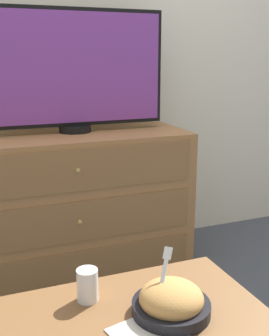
% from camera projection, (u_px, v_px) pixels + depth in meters
% --- Properties ---
extents(ground_plane, '(12.00, 12.00, 0.00)m').
position_uv_depth(ground_plane, '(74.00, 248.00, 2.69)').
color(ground_plane, '#474C56').
extents(wall_back, '(12.00, 0.05, 2.60)m').
position_uv_depth(wall_back, '(64.00, 36.00, 2.37)').
color(wall_back, silver).
rests_on(wall_back, ground_plane).
extents(dresser, '(1.31, 0.51, 0.79)m').
position_uv_depth(dresser, '(68.00, 206.00, 2.31)').
color(dresser, '#9E6B3D').
rests_on(dresser, ground_plane).
extents(tv, '(1.00, 0.17, 0.64)m').
position_uv_depth(tv, '(73.00, 70.00, 2.20)').
color(tv, black).
rests_on(tv, dresser).
extents(takeout_bowl, '(0.23, 0.23, 0.18)m').
position_uv_depth(takeout_bowl, '(171.00, 302.00, 1.19)').
color(takeout_bowl, black).
rests_on(takeout_bowl, coffee_table).
extents(drink_cup, '(0.06, 0.06, 0.10)m').
position_uv_depth(drink_cup, '(88.00, 287.00, 1.26)').
color(drink_cup, '#9E6638').
rests_on(drink_cup, coffee_table).
extents(napkin, '(0.21, 0.21, 0.00)m').
position_uv_depth(napkin, '(149.00, 335.00, 1.11)').
color(napkin, silver).
rests_on(napkin, coffee_table).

